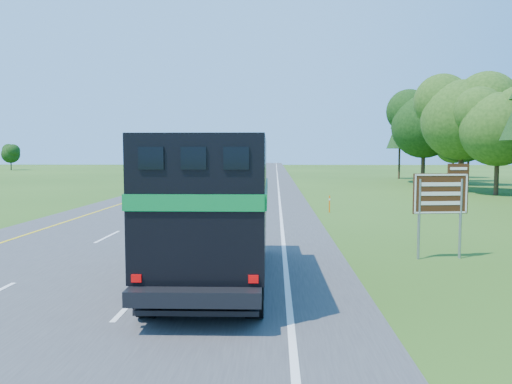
% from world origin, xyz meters
% --- Properties ---
extents(ground, '(300.00, 300.00, 0.00)m').
position_xyz_m(ground, '(0.00, 0.00, 0.00)').
color(ground, '#264813').
rests_on(ground, ground).
extents(road, '(15.00, 260.00, 0.04)m').
position_xyz_m(road, '(0.00, 50.00, 0.02)').
color(road, '#38383A').
rests_on(road, ground).
extents(lane_markings, '(11.15, 260.00, 0.01)m').
position_xyz_m(lane_markings, '(0.00, 50.00, 0.04)').
color(lane_markings, yellow).
rests_on(lane_markings, road).
extents(horse_truck, '(2.89, 8.78, 3.87)m').
position_xyz_m(horse_truck, '(3.57, 3.94, 2.11)').
color(horse_truck, black).
rests_on(horse_truck, road).
extents(white_suv, '(3.64, 7.14, 1.93)m').
position_xyz_m(white_suv, '(-3.10, 52.02, 1.01)').
color(white_suv, white).
rests_on(white_suv, road).
extents(far_car, '(2.37, 5.09, 1.69)m').
position_xyz_m(far_car, '(-3.79, 100.08, 0.88)').
color(far_car, '#B0B0B7').
rests_on(far_car, road).
extents(exit_sign, '(1.87, 0.29, 3.18)m').
position_xyz_m(exit_sign, '(10.68, 7.27, 2.06)').
color(exit_sign, gray).
rests_on(exit_sign, ground).
extents(delineator, '(0.08, 0.05, 1.01)m').
position_xyz_m(delineator, '(8.42, 20.36, 0.54)').
color(delineator, '#FA5E0D').
rests_on(delineator, ground).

